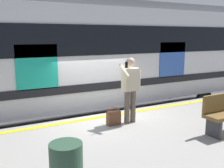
{
  "coord_description": "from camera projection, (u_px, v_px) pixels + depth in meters",
  "views": [
    {
      "loc": [
        3.15,
        6.45,
        3.22
      ],
      "look_at": [
        -0.13,
        0.3,
        1.91
      ],
      "focal_mm": 41.53,
      "sensor_mm": 36.0,
      "label": 1
    }
  ],
  "objects": [
    {
      "name": "safety_line",
      "position": [
        108.0,
        116.0,
        7.2
      ],
      "size": [
        15.57,
        0.16,
        0.01
      ],
      "primitive_type": "cube",
      "color": "yellow",
      "rests_on": "platform"
    },
    {
      "name": "train_carriage",
      "position": [
        95.0,
        52.0,
        9.3
      ],
      "size": [
        13.59,
        2.8,
        4.19
      ],
      "color": "silver",
      "rests_on": "ground"
    },
    {
      "name": "track_rail_near",
      "position": [
        86.0,
        129.0,
        8.82
      ],
      "size": [
        20.65,
        0.08,
        0.16
      ],
      "primitive_type": "cube",
      "color": "slate",
      "rests_on": "ground"
    },
    {
      "name": "track_rail_far",
      "position": [
        72.0,
        118.0,
        10.06
      ],
      "size": [
        20.65,
        0.08,
        0.16
      ],
      "primitive_type": "cube",
      "color": "slate",
      "rests_on": "ground"
    },
    {
      "name": "ground_plane",
      "position": [
        103.0,
        146.0,
        7.65
      ],
      "size": [
        24.26,
        24.26,
        0.0
      ],
      "primitive_type": "plane",
      "color": "#3D3D3F"
    },
    {
      "name": "platform",
      "position": [
        145.0,
        160.0,
        5.74
      ],
      "size": [
        15.89,
        4.19,
        1.01
      ],
      "primitive_type": "cube",
      "color": "gray",
      "rests_on": "ground"
    },
    {
      "name": "passenger",
      "position": [
        130.0,
        85.0,
        6.51
      ],
      "size": [
        0.57,
        0.55,
        1.67
      ],
      "color": "brown",
      "rests_on": "platform"
    },
    {
      "name": "handbag",
      "position": [
        114.0,
        117.0,
        6.48
      ],
      "size": [
        0.34,
        0.31,
        0.42
      ],
      "color": "#59331E",
      "rests_on": "platform"
    }
  ]
}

